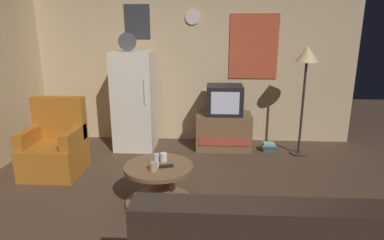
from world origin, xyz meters
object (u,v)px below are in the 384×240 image
coffee_table (159,185)px  remote_control (166,166)px  book_stack (269,147)px  mug_ceramic_white (164,157)px  tv_stand (223,131)px  fridge (135,101)px  crt_tv (224,100)px  wine_glass (156,161)px  standing_lamp (306,63)px  mug_ceramic_tan (153,166)px  armchair (55,147)px

coffee_table → remote_control: remote_control is taller
coffee_table → book_stack: 2.22m
mug_ceramic_white → remote_control: (0.05, -0.16, -0.03)m
tv_stand → coffee_table: tv_stand is taller
fridge → coffee_table: size_ratio=2.46×
crt_tv → wine_glass: crt_tv is taller
crt_tv → standing_lamp: size_ratio=0.34×
standing_lamp → mug_ceramic_tan: 2.70m
crt_tv → standing_lamp: bearing=-10.0°
mug_ceramic_white → mug_ceramic_tan: size_ratio=1.00×
tv_stand → mug_ceramic_white: (-0.70, -1.66, 0.21)m
book_stack → wine_glass: bearing=-129.7°
tv_stand → standing_lamp: size_ratio=0.53×
mug_ceramic_tan → armchair: (-1.44, 0.89, -0.15)m
mug_ceramic_white → book_stack: size_ratio=0.42×
standing_lamp → coffee_table: standing_lamp is taller
tv_stand → mug_ceramic_tan: size_ratio=9.33×
standing_lamp → armchair: size_ratio=1.66×
wine_glass → tv_stand: bearing=67.8°
fridge → mug_ceramic_tan: size_ratio=19.67×
armchair → tv_stand: bearing=24.9°
wine_glass → mug_ceramic_white: size_ratio=1.67×
armchair → book_stack: 3.06m
wine_glass → armchair: 1.68m
mug_ceramic_white → wine_glass: bearing=-105.1°
mug_ceramic_white → crt_tv: bearing=67.0°
wine_glass → book_stack: (1.44, 1.74, -0.46)m
fridge → remote_control: 1.95m
crt_tv → coffee_table: size_ratio=0.75×
crt_tv → mug_ceramic_tan: size_ratio=6.00×
book_stack → mug_ceramic_tan: bearing=-128.8°
standing_lamp → mug_ceramic_tan: size_ratio=17.67×
coffee_table → remote_control: 0.25m
coffee_table → armchair: (-1.47, 0.75, 0.12)m
wine_glass → mug_ceramic_tan: bearing=-104.1°
fridge → coffee_table: (0.64, -1.75, -0.53)m
fridge → wine_glass: 1.92m
mug_ceramic_tan → crt_tv: bearing=68.1°
remote_control → book_stack: bearing=35.0°
wine_glass → mug_ceramic_tan: size_ratio=1.67×
tv_stand → book_stack: 0.73m
mug_ceramic_white → mug_ceramic_tan: (-0.07, -0.25, 0.00)m
wine_glass → mug_ceramic_tan: wine_glass is taller
coffee_table → armchair: size_ratio=0.75×
mug_ceramic_tan → remote_control: bearing=39.8°
remote_control → armchair: armchair is taller
standing_lamp → mug_ceramic_white: bearing=-141.3°
remote_control → book_stack: size_ratio=0.70×
remote_control → armchair: 1.75m
wine_glass → book_stack: wine_glass is taller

